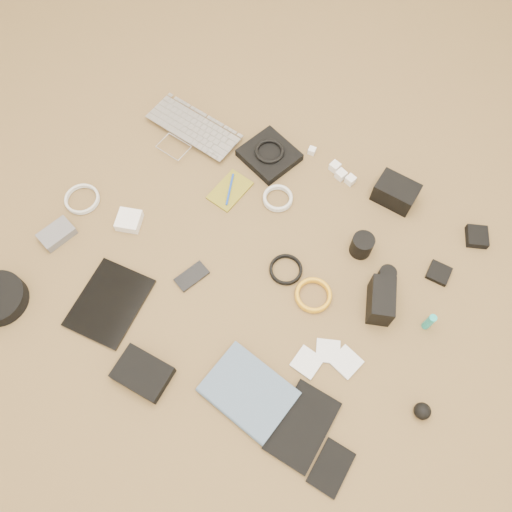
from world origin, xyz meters
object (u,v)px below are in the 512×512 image
at_px(phone, 192,276).
at_px(paperback, 228,418).
at_px(dslr_camera, 396,192).
at_px(laptop, 185,137).
at_px(tablet, 110,303).

distance_m(phone, paperback, 0.47).
bearing_deg(dslr_camera, laptop, -166.57).
xyz_separation_m(dslr_camera, paperback, (-0.19, -0.92, -0.03)).
xyz_separation_m(dslr_camera, phone, (-0.50, -0.58, -0.04)).
distance_m(laptop, tablet, 0.69).
xyz_separation_m(laptop, tablet, (0.10, -0.68, -0.01)).
relative_size(laptop, tablet, 1.41).
bearing_deg(paperback, tablet, 86.07).
bearing_deg(phone, dslr_camera, 73.46).
bearing_deg(dslr_camera, tablet, -125.04).
height_order(dslr_camera, paperback, dslr_camera).
relative_size(laptop, dslr_camera, 2.57).
xyz_separation_m(dslr_camera, tablet, (-0.69, -0.77, -0.03)).
height_order(laptop, dslr_camera, dslr_camera).
xyz_separation_m(tablet, phone, (0.19, 0.20, -0.00)).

